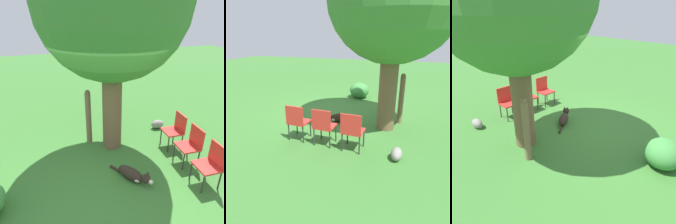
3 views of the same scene
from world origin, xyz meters
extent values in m
plane|color=#38702D|center=(0.00, 0.00, 0.00)|extent=(30.00, 30.00, 0.00)
cylinder|color=brown|center=(0.65, 1.48, 1.19)|extent=(0.45, 0.45, 2.38)
ellipsoid|color=#2D231C|center=(0.63, 0.19, 0.13)|extent=(0.51, 0.64, 0.25)
ellipsoid|color=silver|center=(0.72, 0.05, 0.11)|extent=(0.28, 0.28, 0.15)
sphere|color=#2D231C|center=(0.82, -0.11, 0.20)|extent=(0.24, 0.24, 0.18)
cylinder|color=silver|center=(0.87, -0.20, 0.19)|extent=(0.10, 0.11, 0.07)
cone|color=#2D231C|center=(0.86, -0.08, 0.31)|extent=(0.06, 0.06, 0.08)
cone|color=#2D231C|center=(0.78, -0.13, 0.31)|extent=(0.06, 0.06, 0.08)
cylinder|color=#2D231C|center=(0.42, 0.54, 0.03)|extent=(0.19, 0.26, 0.06)
cylinder|color=brown|center=(0.15, 1.81, 0.66)|extent=(0.14, 0.14, 1.32)
sphere|color=brown|center=(0.15, 1.81, 1.34)|extent=(0.13, 0.13, 0.13)
cube|color=red|center=(1.93, -0.38, 0.43)|extent=(0.44, 0.46, 0.04)
cube|color=red|center=(2.12, -0.38, 0.66)|extent=(0.05, 0.44, 0.42)
cylinder|color=#2D2D2D|center=(1.74, -0.56, 0.20)|extent=(0.03, 0.03, 0.41)
cylinder|color=#2D2D2D|center=(1.75, -0.18, 0.20)|extent=(0.03, 0.03, 0.41)
cylinder|color=#2D2D2D|center=(2.10, -0.57, 0.20)|extent=(0.03, 0.03, 0.41)
cylinder|color=#2D2D2D|center=(2.11, -0.19, 0.20)|extent=(0.03, 0.03, 0.41)
cube|color=red|center=(1.97, 0.29, 0.43)|extent=(0.44, 0.46, 0.04)
cube|color=red|center=(2.16, 0.29, 0.66)|extent=(0.05, 0.44, 0.42)
cylinder|color=#2D2D2D|center=(1.78, 0.11, 0.20)|extent=(0.03, 0.03, 0.41)
cylinder|color=#2D2D2D|center=(1.80, 0.49, 0.20)|extent=(0.03, 0.03, 0.41)
cylinder|color=#2D2D2D|center=(2.14, 0.10, 0.20)|extent=(0.03, 0.03, 0.41)
cylinder|color=#2D2D2D|center=(2.16, 0.48, 0.20)|extent=(0.03, 0.03, 0.41)
cube|color=red|center=(2.01, 0.97, 0.43)|extent=(0.44, 0.46, 0.04)
cube|color=red|center=(2.21, 0.96, 0.66)|extent=(0.05, 0.44, 0.42)
cylinder|color=#2D2D2D|center=(1.83, 0.78, 0.20)|extent=(0.03, 0.03, 0.41)
cylinder|color=#2D2D2D|center=(1.84, 1.16, 0.20)|extent=(0.03, 0.03, 0.41)
cylinder|color=#2D2D2D|center=(2.19, 0.77, 0.20)|extent=(0.03, 0.03, 0.41)
cylinder|color=#2D2D2D|center=(2.20, 1.15, 0.20)|extent=(0.03, 0.03, 0.41)
ellipsoid|color=gray|center=(2.15, 1.90, 0.12)|extent=(0.37, 0.22, 0.25)
ellipsoid|color=#3D843D|center=(-2.00, 0.13, 0.30)|extent=(0.74, 0.74, 0.59)
camera|label=1|loc=(-0.77, -2.95, 3.09)|focal=35.00mm
camera|label=2|loc=(6.13, 2.03, 2.39)|focal=35.00mm
camera|label=3|loc=(-2.91, 4.04, 2.96)|focal=35.00mm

